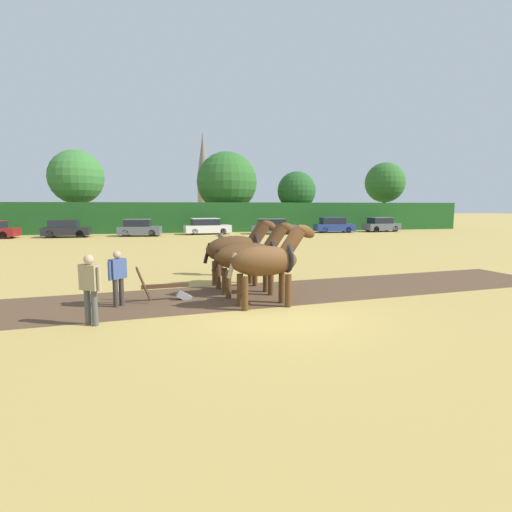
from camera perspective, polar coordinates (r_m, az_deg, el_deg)
ground_plane at (r=10.47m, az=3.15°, el=-8.29°), size 240.00×240.00×0.00m
plowed_furrow_strip at (r=12.18m, az=-23.71°, el=-6.67°), size 32.50×6.45×0.01m
hedgerow at (r=43.19m, az=-9.29°, el=5.48°), size 63.38×1.90×3.15m
tree_left at (r=47.52m, az=-24.29°, el=10.22°), size 5.76×5.76×8.72m
tree_center_left at (r=47.79m, az=-4.19°, el=10.48°), size 7.05×7.05×9.09m
tree_center at (r=47.94m, az=5.82°, el=9.23°), size 4.52×4.52×6.81m
tree_center_right at (r=55.58m, az=17.95°, el=9.94°), size 5.18×5.18×8.41m
church_spire at (r=79.54m, az=-7.52°, el=11.48°), size 2.60×2.60×16.87m
draft_horse_lead_left at (r=11.01m, az=1.75°, el=-0.66°), size 2.65×1.05×2.35m
draft_horse_lead_right at (r=12.47m, az=-0.66°, el=0.07°), size 2.85×1.08×2.35m
draft_horse_trail_left at (r=13.93m, az=-2.63°, el=1.03°), size 2.73×1.19×2.37m
plow at (r=12.11m, az=-12.24°, el=-4.77°), size 1.63×0.49×1.13m
farmer_at_plow at (r=11.71m, az=-19.14°, el=-2.55°), size 0.46×0.49×1.56m
farmer_beside_team at (r=16.10m, az=-5.04°, el=0.74°), size 0.43×0.65×1.70m
farmer_onlooker_left at (r=10.08m, az=-22.64°, el=-3.77°), size 0.56×0.45×1.68m
parked_car_center_left at (r=39.44m, az=-25.53°, el=3.51°), size 3.96×1.86×1.55m
parked_car_center at (r=38.50m, az=-16.34°, el=3.86°), size 3.99×2.22×1.59m
parked_car_center_right at (r=39.73m, az=-7.04°, el=4.19°), size 4.64×2.17×1.58m
parked_car_right at (r=39.80m, az=2.47°, el=4.22°), size 4.76×2.64×1.53m
parked_car_far_right at (r=42.85m, az=11.05°, el=4.33°), size 4.20×2.05×1.60m
parked_car_end_right at (r=45.53m, az=17.43°, el=4.28°), size 3.93×2.03×1.56m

